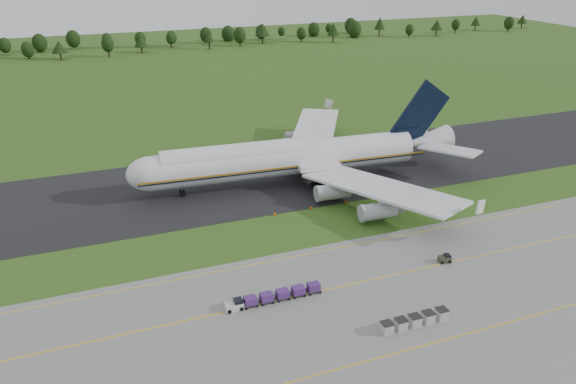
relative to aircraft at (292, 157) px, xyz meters
name	(u,v)px	position (x,y,z in m)	size (l,w,h in m)	color
ground	(283,232)	(-11.08, -23.09, -6.53)	(600.00, 600.00, 0.00)	#2E5018
apron	(363,332)	(-11.08, -57.09, -6.50)	(300.00, 52.00, 0.06)	slate
taxiway	(243,181)	(-11.08, 4.91, -6.49)	(300.00, 40.00, 0.08)	black
apron_markings	(342,305)	(-11.08, -50.07, -6.46)	(300.00, 30.20, 0.01)	yellow
tree_line	(123,41)	(-18.67, 196.98, -0.37)	(524.44, 21.39, 11.79)	black
aircraft	(292,157)	(0.00, 0.00, 0.00)	(81.32, 79.24, 22.86)	silver
baggage_train	(273,296)	(-21.00, -44.96, -5.58)	(16.08, 1.71, 1.64)	silver
utility_cart	(445,259)	(12.15, -44.59, -5.88)	(2.35, 1.63, 1.19)	#343625
uld_row	(415,321)	(-3.14, -58.57, -5.61)	(11.33, 1.73, 1.71)	#A7A7A7
edge_markers	(329,205)	(2.49, -15.59, -6.25)	(25.75, 0.30, 0.60)	#E85107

